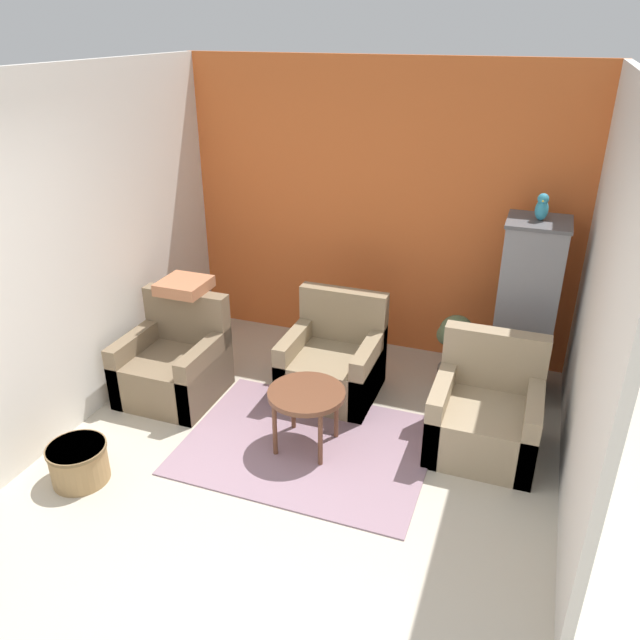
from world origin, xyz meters
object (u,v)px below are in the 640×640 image
at_px(armchair_right, 485,416).
at_px(birdcage, 526,310).
at_px(coffee_table, 306,398).
at_px(potted_plant, 455,345).
at_px(parrot, 542,207).
at_px(armchair_left, 175,366).
at_px(wicker_basket, 79,462).
at_px(armchair_middle, 333,364).

height_order(armchair_right, birdcage, birdcage).
distance_m(coffee_table, potted_plant, 1.56).
bearing_deg(parrot, armchair_left, -158.45).
bearing_deg(armchair_left, birdcage, 21.51).
distance_m(coffee_table, armchair_left, 1.39).
relative_size(birdcage, parrot, 7.06).
xyz_separation_m(coffee_table, birdcage, (1.44, 1.41, 0.34)).
xyz_separation_m(birdcage, wicker_basket, (-2.81, -2.33, -0.62)).
height_order(coffee_table, potted_plant, potted_plant).
height_order(coffee_table, wicker_basket, coffee_table).
height_order(armchair_right, wicker_basket, armchair_right).
relative_size(birdcage, wicker_basket, 3.72).
distance_m(armchair_middle, potted_plant, 1.08).
relative_size(coffee_table, parrot, 2.64).
bearing_deg(parrot, armchair_middle, -158.24).
relative_size(armchair_left, potted_plant, 1.27).
xyz_separation_m(birdcage, potted_plant, (-0.54, -0.14, -0.36)).
xyz_separation_m(armchair_left, wicker_basket, (-0.03, -1.23, -0.12)).
xyz_separation_m(armchair_middle, birdcage, (1.50, 0.60, 0.50)).
bearing_deg(wicker_basket, birdcage, 39.66).
relative_size(armchair_left, wicker_basket, 2.08).
distance_m(armchair_left, potted_plant, 2.44).
xyz_separation_m(armchair_right, potted_plant, (-0.37, 0.82, 0.13)).
xyz_separation_m(parrot, wicker_basket, (-2.81, -2.33, -1.50)).
xyz_separation_m(coffee_table, armchair_right, (1.27, 0.46, -0.16)).
height_order(birdcage, wicker_basket, birdcage).
bearing_deg(birdcage, wicker_basket, -140.34).
bearing_deg(potted_plant, birdcage, 14.21).
bearing_deg(wicker_basket, potted_plant, 43.98).
height_order(armchair_left, birdcage, birdcage).
bearing_deg(wicker_basket, coffee_table, 33.70).
bearing_deg(coffee_table, birdcage, 44.53).
relative_size(coffee_table, birdcage, 0.37).
bearing_deg(armchair_middle, parrot, 21.76).
bearing_deg(armchair_middle, potted_plant, 25.57).
bearing_deg(wicker_basket, armchair_right, 27.48).
bearing_deg(armchair_right, potted_plant, 114.28).
distance_m(coffee_table, armchair_middle, 0.83).
relative_size(coffee_table, armchair_left, 0.67).
relative_size(armchair_middle, parrot, 3.95).
bearing_deg(armchair_right, armchair_left, -176.90).
relative_size(armchair_left, birdcage, 0.56).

